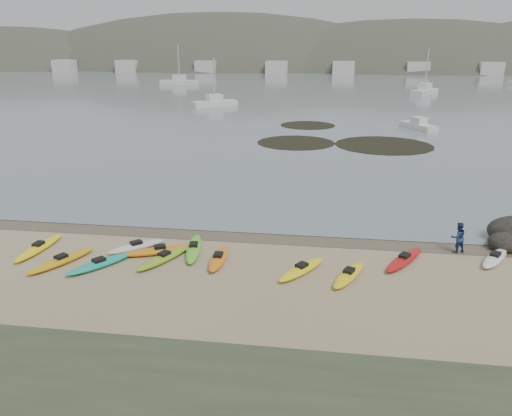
# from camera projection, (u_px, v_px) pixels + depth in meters

# --- Properties ---
(ground) EXTENTS (600.00, 600.00, 0.00)m
(ground) POSITION_uv_depth(u_px,v_px,m) (256.00, 234.00, 27.51)
(ground) COLOR tan
(ground) RESTS_ON ground
(wet_sand) EXTENTS (60.00, 60.00, 0.00)m
(wet_sand) POSITION_uv_depth(u_px,v_px,m) (255.00, 236.00, 27.23)
(wet_sand) COLOR brown
(wet_sand) RESTS_ON ground
(water) EXTENTS (1200.00, 1200.00, 0.00)m
(water) POSITION_uv_depth(u_px,v_px,m) (325.00, 59.00, 309.15)
(water) COLOR slate
(water) RESTS_ON ground
(kayaks) EXTENTS (24.07, 6.46, 0.34)m
(kayaks) POSITION_uv_depth(u_px,v_px,m) (210.00, 257.00, 24.09)
(kayaks) COLOR teal
(kayaks) RESTS_ON ground
(person_east) EXTENTS (0.93, 0.83, 1.59)m
(person_east) POSITION_uv_depth(u_px,v_px,m) (458.00, 237.00, 24.86)
(person_east) COLOR navy
(person_east) RESTS_ON ground
(kelp_mats) EXTENTS (18.01, 20.11, 0.04)m
(kelp_mats) POSITION_uv_depth(u_px,v_px,m) (337.00, 139.00, 53.95)
(kelp_mats) COLOR black
(kelp_mats) RESTS_ON water
(moored_boats) EXTENTS (89.22, 73.02, 1.29)m
(moored_boats) POSITION_uv_depth(u_px,v_px,m) (337.00, 89.00, 104.48)
(moored_boats) COLOR silver
(moored_boats) RESTS_ON ground
(far_hills) EXTENTS (550.00, 135.00, 80.00)m
(far_hills) POSITION_uv_depth(u_px,v_px,m) (414.00, 107.00, 209.36)
(far_hills) COLOR #384235
(far_hills) RESTS_ON ground
(far_town) EXTENTS (199.00, 5.00, 4.00)m
(far_town) POSITION_uv_depth(u_px,v_px,m) (337.00, 68.00, 162.20)
(far_town) COLOR beige
(far_town) RESTS_ON ground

